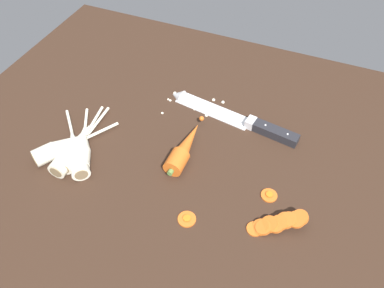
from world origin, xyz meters
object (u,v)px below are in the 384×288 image
carrot_slice_stray_mid (269,195)px  parsnip_back (77,146)px  whole_carrot (184,148)px  parsnip_outer (76,151)px  carrot_slice_stray_near (187,219)px  chefs_knife (229,115)px  parsnip_mid_left (82,145)px  parsnip_mid_right (63,146)px  carrot_slice_stack (277,223)px  parsnip_front (74,148)px

carrot_slice_stray_mid → parsnip_back: bearing=-173.6°
parsnip_back → whole_carrot: bearing=20.7°
parsnip_outer → carrot_slice_stray_near: 29.82cm
chefs_knife → parsnip_mid_left: parsnip_mid_left is taller
parsnip_mid_right → carrot_slice_stray_near: 33.32cm
whole_carrot → carrot_slice_stray_mid: 21.18cm
carrot_slice_stray_near → parsnip_back: bearing=167.1°
chefs_knife → whole_carrot: (-5.45, -15.43, 1.45)cm
whole_carrot → carrot_slice_stack: bearing=-23.2°
carrot_slice_stray_mid → chefs_knife: bearing=128.7°
carrot_slice_stray_near → carrot_slice_stray_mid: 17.98cm
chefs_knife → carrot_slice_stack: carrot_slice_stack is taller
chefs_knife → whole_carrot: 16.43cm
whole_carrot → carrot_slice_stray_mid: size_ratio=5.48×
parsnip_mid_right → parsnip_back: 3.13cm
carrot_slice_stray_near → carrot_slice_stray_mid: size_ratio=1.07×
carrot_slice_stack → carrot_slice_stray_mid: size_ratio=3.15×
whole_carrot → carrot_slice_stack: size_ratio=1.74×
parsnip_mid_left → carrot_slice_stray_mid: bearing=5.7°
whole_carrot → parsnip_outer: whole_carrot is taller
parsnip_back → parsnip_mid_right: bearing=-155.9°
parsnip_mid_left → parsnip_back: 1.23cm
chefs_knife → parsnip_front: parsnip_front is taller
carrot_slice_stack → parsnip_mid_left: bearing=177.0°
whole_carrot → parsnip_front: whole_carrot is taller
chefs_knife → carrot_slice_stack: size_ratio=3.21×
parsnip_back → parsnip_front: bearing=-94.0°
parsnip_outer → carrot_slice_stray_mid: size_ratio=5.14×
parsnip_front → carrot_slice_stray_mid: (43.58, 5.76, -1.62)cm
chefs_knife → parsnip_mid_right: size_ratio=1.85×
whole_carrot → carrot_slice_stray_near: 17.18cm
parsnip_mid_left → parsnip_mid_right: bearing=-153.1°
whole_carrot → parsnip_mid_right: bearing=-158.9°
parsnip_outer → carrot_slice_stray_mid: bearing=8.4°
parsnip_back → parsnip_outer: size_ratio=1.20×
whole_carrot → parsnip_mid_right: whole_carrot is taller
whole_carrot → parsnip_back: whole_carrot is taller
parsnip_back → parsnip_outer: (0.68, -1.40, -0.00)cm
parsnip_front → carrot_slice_stray_mid: bearing=7.5°
carrot_slice_stray_mid → parsnip_mid_right: bearing=-172.4°
parsnip_back → carrot_slice_stray_mid: size_ratio=6.16×
parsnip_back → carrot_slice_stray_near: size_ratio=5.75×
parsnip_mid_right → parsnip_back: (2.86, 1.28, -0.00)cm
parsnip_mid_left → chefs_knife: bearing=40.7°
chefs_knife → whole_carrot: whole_carrot is taller
parsnip_mid_left → carrot_slice_stack: parsnip_mid_left is taller
parsnip_back → carrot_slice_stray_near: parsnip_back is taller
parsnip_front → parsnip_outer: bearing=-36.1°
whole_carrot → parsnip_mid_right: 27.45cm
chefs_knife → parsnip_back: size_ratio=1.64×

